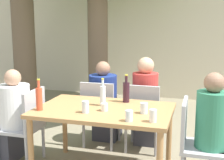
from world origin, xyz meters
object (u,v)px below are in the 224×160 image
(drinking_glass_1, at_px, (104,107))
(drinking_glass_4, at_px, (85,107))
(patio_chair_3, at_px, (143,114))
(patio_chair_2, at_px, (100,111))
(dining_table_front, at_px, (104,115))
(person_seated_2, at_px, (105,105))
(person_seated_0, at_px, (9,121))
(patio_chair_0, at_px, (26,122))
(person_seated_3, at_px, (146,106))
(water_bottle_0, at_px, (103,95))
(drinking_glass_2, at_px, (153,116))
(wine_bottle_2, at_px, (126,91))
(patio_chair_1, at_px, (195,140))
(drinking_glass_0, at_px, (144,108))
(soda_bottle_1, at_px, (39,98))
(person_seated_1, at_px, (220,140))
(drinking_glass_3, at_px, (129,116))

(drinking_glass_1, xyz_separation_m, drinking_glass_4, (-0.16, -0.12, 0.02))
(drinking_glass_4, bearing_deg, patio_chair_3, 65.45)
(patio_chair_2, bearing_deg, dining_table_front, 112.23)
(person_seated_2, bearing_deg, person_seated_0, 46.12)
(patio_chair_0, xyz_separation_m, drinking_glass_4, (0.81, -0.21, 0.30))
(person_seated_3, xyz_separation_m, drinking_glass_4, (-0.41, -1.14, 0.26))
(person_seated_0, distance_m, water_bottle_0, 1.19)
(person_seated_0, xyz_separation_m, drinking_glass_2, (1.75, -0.31, 0.30))
(patio_chair_0, bearing_deg, wine_bottle_2, 106.03)
(patio_chair_1, xyz_separation_m, drinking_glass_0, (-0.50, -0.07, 0.30))
(soda_bottle_1, xyz_separation_m, drinking_glass_0, (1.06, 0.19, -0.07))
(patio_chair_1, xyz_separation_m, person_seated_2, (-1.23, 0.93, 0.01))
(dining_table_front, height_order, drinking_glass_2, drinking_glass_2)
(drinking_glass_2, bearing_deg, person_seated_3, 102.86)
(dining_table_front, distance_m, drinking_glass_2, 0.66)
(dining_table_front, height_order, patio_chair_1, patio_chair_1)
(drinking_glass_2, bearing_deg, patio_chair_1, 39.47)
(patio_chair_1, relative_size, water_bottle_0, 2.92)
(patio_chair_3, xyz_separation_m, water_bottle_0, (-0.33, -0.60, 0.36))
(drinking_glass_0, height_order, drinking_glass_1, drinking_glass_0)
(drinking_glass_0, bearing_deg, patio_chair_3, 101.46)
(wine_bottle_2, bearing_deg, drinking_glass_1, -107.45)
(person_seated_3, bearing_deg, person_seated_0, 32.39)
(person_seated_0, bearing_deg, person_seated_1, 90.00)
(person_seated_2, distance_m, drinking_glass_0, 1.26)
(person_seated_2, height_order, soda_bottle_1, person_seated_2)
(patio_chair_0, relative_size, drinking_glass_4, 7.26)
(patio_chair_0, xyz_separation_m, soda_bottle_1, (0.32, -0.25, 0.37))
(water_bottle_0, distance_m, drinking_glass_1, 0.22)
(person_seated_3, height_order, water_bottle_0, person_seated_3)
(patio_chair_3, bearing_deg, person_seated_0, 25.44)
(person_seated_3, height_order, drinking_glass_2, person_seated_3)
(person_seated_2, height_order, drinking_glass_4, person_seated_2)
(person_seated_3, relative_size, water_bottle_0, 3.97)
(person_seated_2, distance_m, water_bottle_0, 0.93)
(patio_chair_2, xyz_separation_m, person_seated_2, (-0.00, 0.23, 0.01))
(patio_chair_1, relative_size, drinking_glass_4, 7.26)
(person_seated_3, height_order, soda_bottle_1, person_seated_3)
(patio_chair_0, relative_size, water_bottle_0, 2.92)
(person_seated_2, distance_m, person_seated_3, 0.57)
(dining_table_front, height_order, water_bottle_0, water_bottle_0)
(patio_chair_0, relative_size, person_seated_2, 0.78)
(patio_chair_2, xyz_separation_m, drinking_glass_1, (0.32, -0.79, 0.28))
(water_bottle_0, xyz_separation_m, drinking_glass_1, (0.08, -0.19, -0.08))
(dining_table_front, height_order, drinking_glass_0, drinking_glass_0)
(wine_bottle_2, distance_m, drinking_glass_1, 0.44)
(patio_chair_2, distance_m, person_seated_3, 0.62)
(patio_chair_3, bearing_deg, drinking_glass_3, 93.78)
(person_seated_1, height_order, soda_bottle_1, person_seated_1)
(patio_chair_1, height_order, person_seated_2, person_seated_2)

